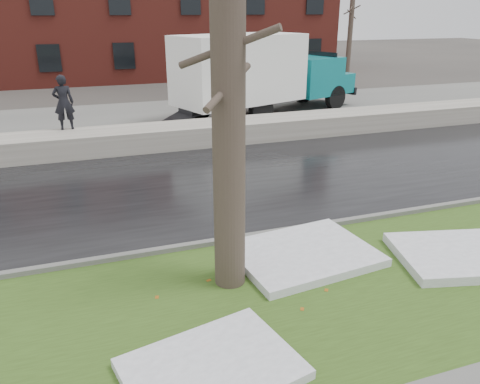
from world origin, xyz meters
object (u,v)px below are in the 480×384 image
object	(u,v)px
fire_hydrant	(232,252)
tree	(228,91)
box_truck	(260,74)
worker	(64,102)

from	to	relation	value
fire_hydrant	tree	xyz separation A→B (m)	(-0.09, -0.15, 2.84)
fire_hydrant	box_truck	size ratio (longest dim) A/B	0.09
box_truck	worker	xyz separation A→B (m)	(-8.17, -3.12, -0.24)
fire_hydrant	tree	world-z (taller)	tree
box_truck	worker	size ratio (longest dim) A/B	5.90
fire_hydrant	worker	distance (m)	10.03
tree	worker	world-z (taller)	tree
fire_hydrant	box_truck	world-z (taller)	box_truck
fire_hydrant	box_truck	distance (m)	13.89
worker	box_truck	bearing A→B (deg)	-161.31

